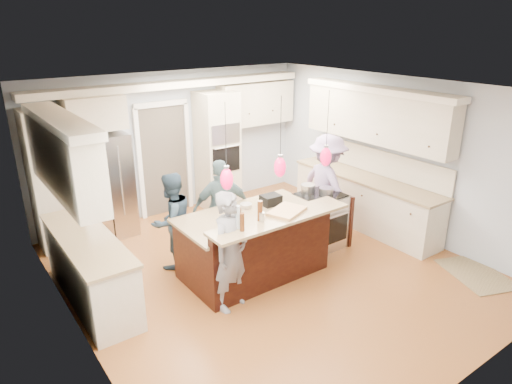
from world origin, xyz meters
The scene contains 23 objects.
ground_plane centered at (0.00, 0.00, 0.00)m, with size 6.00×6.00×0.00m, color #9E642B.
room_shell centered at (0.00, 0.00, 1.82)m, with size 5.54×6.04×2.72m.
refrigerator centered at (-1.55, 2.64, 0.90)m, with size 0.90×0.70×1.80m, color #B7B7BC.
oven_column centered at (0.75, 2.67, 1.15)m, with size 0.72×0.69×2.30m.
back_upper_cabinets centered at (-0.75, 2.76, 1.67)m, with size 5.30×0.61×2.54m.
right_counter_run centered at (2.44, 0.30, 1.06)m, with size 0.64×3.10×2.51m.
left_cabinets centered at (-2.44, 0.80, 1.06)m, with size 0.64×2.30×2.51m.
kitchen_island centered at (-0.25, 0.07, 0.49)m, with size 2.10×1.46×1.12m.
island_range centered at (1.16, 0.15, 0.46)m, with size 0.82×0.71×0.92m.
pendant_lights centered at (-0.25, -0.51, 1.80)m, with size 1.75×0.15×1.03m.
person_bar_end centered at (-0.98, -0.45, 0.80)m, with size 0.59×0.38×1.61m, color slate.
person_far_left centered at (-1.10, 0.97, 0.74)m, with size 0.72×0.56×1.49m, color #273C4D.
person_far_right centered at (-0.30, 0.85, 0.79)m, with size 0.92×0.38×1.58m, color slate.
person_range_side centered at (1.60, 0.47, 0.89)m, with size 1.15×0.66×1.78m, color #977EAA.
floor_rug centered at (2.40, -1.93, 0.01)m, with size 0.72×1.06×0.01m, color #8F794E.
water_bottle centered at (-0.89, -0.49, 1.27)m, with size 0.07×0.07×0.30m, color silver.
beer_bottle_a centered at (-0.87, -0.48, 1.25)m, with size 0.07×0.07×0.26m, color #48230C.
beer_bottle_b centered at (-0.89, -0.59, 1.24)m, with size 0.06×0.06×0.23m, color #48230C.
beer_bottle_c centered at (-0.53, -0.46, 1.25)m, with size 0.07×0.07×0.27m, color #48230C.
drink_can centered at (-0.53, -0.51, 1.18)m, with size 0.07×0.07×0.13m, color #B7B7BC.
cutting_board centered at (-0.08, -0.47, 1.14)m, with size 0.51×0.36×0.04m, color tan.
pot_large centered at (1.04, 0.34, 0.99)m, with size 0.23×0.23×0.13m, color #B7B7BC.
pot_small centered at (1.21, 0.10, 0.98)m, with size 0.23×0.23×0.11m, color #B7B7BC.
Camera 1 is at (-3.74, -4.79, 3.53)m, focal length 32.00 mm.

